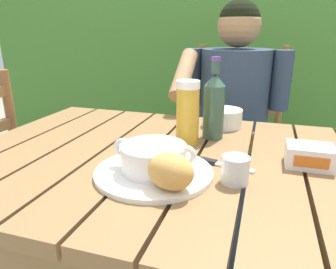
% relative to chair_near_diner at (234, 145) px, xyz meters
% --- Properties ---
extents(dining_table, '(1.21, 0.84, 0.76)m').
position_rel_chair_near_diner_xyz_m(dining_table, '(-0.09, -0.86, 0.16)').
color(dining_table, brown).
rests_on(dining_table, ground_plane).
extents(hedge_backdrop, '(3.74, 0.75, 2.35)m').
position_rel_chair_near_diner_xyz_m(hedge_backdrop, '(-0.09, 0.78, 0.41)').
color(hedge_backdrop, '#427B2F').
rests_on(hedge_backdrop, ground_plane).
extents(chair_near_diner, '(0.48, 0.44, 1.02)m').
position_rel_chair_near_diner_xyz_m(chair_near_diner, '(0.00, 0.00, 0.00)').
color(chair_near_diner, brown).
rests_on(chair_near_diner, ground_plane).
extents(person_eating, '(0.48, 0.47, 1.22)m').
position_rel_chair_near_diner_xyz_m(person_eating, '(-0.00, -0.20, 0.22)').
color(person_eating, '#2D3E52').
rests_on(person_eating, ground_plane).
extents(serving_plate, '(0.28, 0.28, 0.01)m').
position_rel_chair_near_diner_xyz_m(serving_plate, '(-0.10, -0.99, 0.27)').
color(serving_plate, white).
rests_on(serving_plate, dining_table).
extents(soup_bowl, '(0.21, 0.16, 0.07)m').
position_rel_chair_near_diner_xyz_m(soup_bowl, '(-0.10, -0.99, 0.31)').
color(soup_bowl, white).
rests_on(soup_bowl, serving_plate).
extents(bread_roll, '(0.12, 0.10, 0.08)m').
position_rel_chair_near_diner_xyz_m(bread_roll, '(-0.04, -1.06, 0.32)').
color(bread_roll, gold).
rests_on(bread_roll, serving_plate).
extents(beer_glass, '(0.07, 0.07, 0.19)m').
position_rel_chair_near_diner_xyz_m(beer_glass, '(-0.08, -0.75, 0.36)').
color(beer_glass, gold).
rests_on(beer_glass, dining_table).
extents(beer_bottle, '(0.07, 0.07, 0.26)m').
position_rel_chair_near_diner_xyz_m(beer_bottle, '(-0.01, -0.67, 0.37)').
color(beer_bottle, '#32513F').
rests_on(beer_bottle, dining_table).
extents(water_glass_small, '(0.06, 0.06, 0.06)m').
position_rel_chair_near_diner_xyz_m(water_glass_small, '(0.09, -0.97, 0.30)').
color(water_glass_small, silver).
rests_on(water_glass_small, dining_table).
extents(butter_tub, '(0.11, 0.09, 0.06)m').
position_rel_chair_near_diner_xyz_m(butter_tub, '(0.26, -0.82, 0.29)').
color(butter_tub, white).
rests_on(butter_tub, dining_table).
extents(table_knife, '(0.17, 0.06, 0.01)m').
position_rel_chair_near_diner_xyz_m(table_knife, '(0.03, -0.88, 0.27)').
color(table_knife, silver).
rests_on(table_knife, dining_table).
extents(diner_bowl, '(0.14, 0.14, 0.06)m').
position_rel_chair_near_diner_xyz_m(diner_bowl, '(0.00, -0.54, 0.30)').
color(diner_bowl, white).
rests_on(diner_bowl, dining_table).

